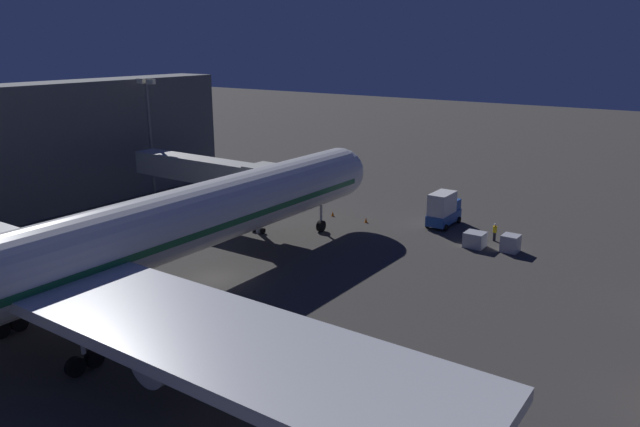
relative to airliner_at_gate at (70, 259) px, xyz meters
The scene contains 10 objects.
ground_plane 13.86m from the airliner_at_gate, 90.00° to the right, with size 320.00×320.00×0.00m, color #383533.
airliner_at_gate is the anchor object (origin of this frame).
jet_bridge 26.82m from the airliner_at_gate, 66.12° to the right, with size 19.98×3.40×7.24m.
apron_floodlight_mast 38.15m from the airliner_at_gate, 47.87° to the right, with size 2.90×0.50×14.82m.
cargo_truck_aft 39.20m from the airliner_at_gate, 104.25° to the right, with size 2.36×5.02×3.75m.
baggage_container_near_belt 38.62m from the airliner_at_gate, 118.43° to the right, with size 1.55×1.60×1.62m, color #B7BABF.
baggage_container_far_row 36.62m from the airliner_at_gate, 114.41° to the right, with size 1.88×1.75×1.47m, color #B7BABF.
ground_crew_by_belt_loader 39.58m from the airliner_at_gate, 113.93° to the right, with size 0.40×0.40×1.81m.
traffic_cone_nose_port 34.57m from the airliner_at_gate, 93.69° to the right, with size 0.36×0.36×0.55m, color orange.
traffic_cone_nose_starboard 34.57m from the airliner_at_gate, 86.31° to the right, with size 0.36×0.36×0.55m, color orange.
Camera 1 is at (-34.30, 33.57, 19.16)m, focal length 33.88 mm.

